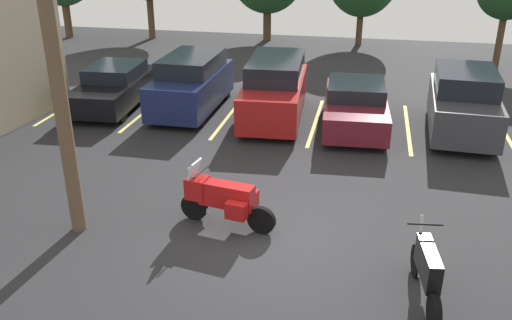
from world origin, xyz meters
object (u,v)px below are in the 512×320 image
at_px(car_black, 115,86).
at_px(car_maroon, 355,105).
at_px(motorcycle_second, 427,271).
at_px(motorcycle_touring, 223,198).
at_px(car_navy, 192,83).
at_px(utility_pole, 55,64).
at_px(car_red, 275,89).
at_px(car_charcoal, 463,103).

height_order(car_black, car_maroon, car_black).
xyz_separation_m(motorcycle_second, car_maroon, (-1.60, 8.69, 0.11)).
height_order(motorcycle_touring, car_navy, car_navy).
xyz_separation_m(motorcycle_touring, car_maroon, (2.52, 6.95, 0.03)).
bearing_deg(utility_pole, car_maroon, 54.47).
height_order(motorcycle_second, car_maroon, car_maroon).
distance_m(car_red, car_charcoal, 5.95).
bearing_deg(car_red, motorcycle_second, -64.48).
xyz_separation_m(motorcycle_second, car_red, (-4.28, 8.97, 0.40)).
relative_size(car_red, car_maroon, 1.04).
bearing_deg(motorcycle_touring, car_navy, 112.79).
distance_m(motorcycle_second, car_charcoal, 8.93).
bearing_deg(motorcycle_touring, utility_pole, -165.10).
bearing_deg(car_black, motorcycle_second, -41.95).
bearing_deg(car_navy, car_red, -4.25).
bearing_deg(car_red, motorcycle_touring, -88.70).
relative_size(car_red, utility_pole, 0.69).
bearing_deg(motorcycle_second, motorcycle_touring, 157.14).
height_order(motorcycle_second, car_navy, car_navy).
distance_m(car_navy, car_red, 2.98).
xyz_separation_m(car_navy, car_charcoal, (8.92, -0.43, 0.02)).
height_order(motorcycle_touring, motorcycle_second, motorcycle_touring).
bearing_deg(car_red, car_charcoal, -2.00).
xyz_separation_m(motorcycle_second, car_navy, (-7.25, 9.19, 0.37)).
xyz_separation_m(motorcycle_touring, motorcycle_second, (4.12, -1.74, -0.08)).
relative_size(motorcycle_second, car_charcoal, 0.47).
distance_m(motorcycle_second, car_red, 9.95).
bearing_deg(car_black, motorcycle_touring, -50.88).
xyz_separation_m(car_red, car_charcoal, (5.95, -0.21, -0.01)).
bearing_deg(motorcycle_touring, car_red, 91.30).
xyz_separation_m(car_maroon, utility_pole, (-5.54, -7.76, 2.93)).
relative_size(motorcycle_touring, utility_pole, 0.31).
distance_m(car_maroon, utility_pole, 9.97).
xyz_separation_m(car_charcoal, utility_pole, (-8.81, -7.83, 2.65)).
xyz_separation_m(car_black, car_red, (5.78, -0.08, 0.27)).
height_order(motorcycle_second, car_black, car_black).
bearing_deg(car_black, car_charcoal, -1.39).
height_order(motorcycle_touring, car_maroon, motorcycle_touring).
bearing_deg(motorcycle_second, car_charcoal, 79.26).
bearing_deg(car_charcoal, car_maroon, -178.67).
xyz_separation_m(car_black, car_maroon, (8.46, -0.36, -0.02)).
bearing_deg(car_navy, motorcycle_touring, -67.21).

